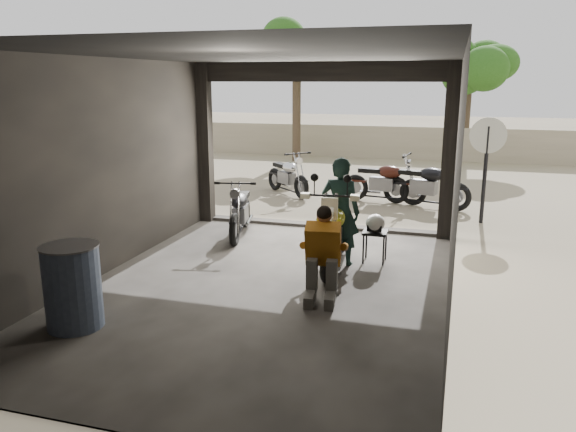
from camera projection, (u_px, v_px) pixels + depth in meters
The scene contains 16 objects.
ground at pixel (263, 289), 7.94m from camera, with size 80.00×80.00×0.00m, color #7A6D56.
garage at pixel (275, 193), 8.14m from camera, with size 7.00×7.13×3.20m.
boundary_wall at pixel (385, 142), 20.84m from camera, with size 18.00×0.30×1.20m, color gray.
tree_left at pixel (297, 46), 19.46m from camera, with size 2.20×2.20×5.60m.
tree_right at pixel (470, 59), 19.37m from camera, with size 2.20×2.20×5.00m.
main_bike at pixel (335, 227), 8.74m from camera, with size 0.80×1.95×1.30m, color #E9EBC7, non-canonical shape.
left_bike at pixel (240, 207), 10.49m from camera, with size 0.68×1.66×1.12m, color black, non-canonical shape.
outside_bike_a at pixel (288, 173), 14.28m from camera, with size 0.69×1.67×1.13m, color black, non-canonical shape.
outside_bike_b at pixel (384, 178), 13.33m from camera, with size 0.73×1.77×1.20m, color #38140D, non-canonical shape.
outside_bike_c at pixel (426, 181), 12.85m from camera, with size 0.75×1.83×1.24m, color black, non-canonical shape.
rider at pixel (340, 212), 8.79m from camera, with size 0.63×0.41×1.73m, color black.
mechanic at pixel (322, 257), 7.40m from camera, with size 0.62×0.84×1.22m, color #B66E18, non-canonical shape.
stool at pixel (375, 235), 8.97m from camera, with size 0.38×0.38×0.53m.
helmet at pixel (375, 223), 8.87m from camera, with size 0.30×0.32×0.29m, color silver.
oil_drum at pixel (73, 288), 6.58m from camera, with size 0.65×0.65×1.02m, color #3A4862.
sign_post at pixel (487, 154), 11.24m from camera, with size 0.72×0.08×2.16m.
Camera 1 is at (2.44, -7.06, 2.89)m, focal length 35.00 mm.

